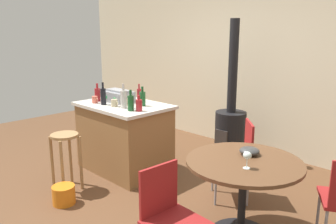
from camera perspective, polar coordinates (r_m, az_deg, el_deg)
The scene contains 23 objects.
ground_plane at distance 4.02m, azimuth -3.76°, elevation -13.58°, with size 8.80×8.80×0.00m, color brown.
back_wall at distance 5.37m, azimuth 14.45°, elevation 7.93°, with size 8.00×0.10×2.70m, color beige.
kitchen_island at distance 4.55m, azimuth -7.37°, elevation -4.19°, with size 1.20×0.83×0.91m.
wooden_stool at distance 4.11m, azimuth -16.91°, elevation -6.19°, with size 0.32×0.32×0.68m.
dining_table at distance 3.08m, azimuth 12.58°, elevation -11.00°, with size 1.01×1.01×0.74m.
folding_chair_near at distance 3.78m, azimuth 11.59°, elevation -6.86°, with size 0.57×0.57×0.88m.
folding_chair_far at distance 2.60m, azimuth 0.26°, elevation -16.88°, with size 0.43×0.42×0.86m.
wood_stove at distance 4.93m, azimuth 10.48°, elevation -2.37°, with size 0.44×0.45×2.00m.
toolbox at distance 4.56m, azimuth -8.31°, elevation 2.67°, with size 0.38×0.28×0.17m.
bottle_0 at distance 4.02m, azimuth -6.31°, elevation 1.58°, with size 0.07×0.07×0.25m.
bottle_1 at distance 4.00m, azimuth -4.92°, elevation 1.19°, with size 0.08×0.08×0.19m.
bottle_2 at distance 4.66m, azimuth -11.81°, elevation 2.94°, with size 0.08×0.08×0.24m.
bottle_3 at distance 4.54m, azimuth -4.89°, elevation 2.90°, with size 0.06×0.06×0.24m.
bottle_4 at distance 4.17m, azimuth -7.50°, elevation 2.23°, with size 0.08×0.08×0.30m.
bottle_5 at distance 4.28m, azimuth -4.32°, elevation 2.31°, with size 0.08×0.08×0.25m.
bottle_6 at distance 4.41m, azimuth -10.87°, elevation 2.66°, with size 0.07×0.07×0.29m.
cup_0 at distance 4.32m, azimuth -6.69°, elevation 1.66°, with size 0.11×0.07×0.09m.
cup_1 at distance 4.55m, azimuth -12.23°, elevation 2.06°, with size 0.11×0.07×0.09m.
cup_2 at distance 4.87m, azimuth -8.25°, elevation 3.00°, with size 0.12×0.08×0.10m.
cup_3 at distance 4.29m, azimuth -9.04°, elevation 1.52°, with size 0.12×0.08×0.09m.
wine_glass at distance 2.82m, azimuth 13.23°, elevation -7.25°, with size 0.07×0.07×0.14m.
serving_bowl at distance 3.15m, azimuth 13.58°, elevation -6.40°, with size 0.18×0.18×0.07m, color #383838.
plastic_bucket at distance 3.93m, azimuth -17.18°, elevation -13.20°, with size 0.24×0.24×0.20m, color orange.
Camera 1 is at (2.69, -2.37, 1.82)m, focal length 36.12 mm.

